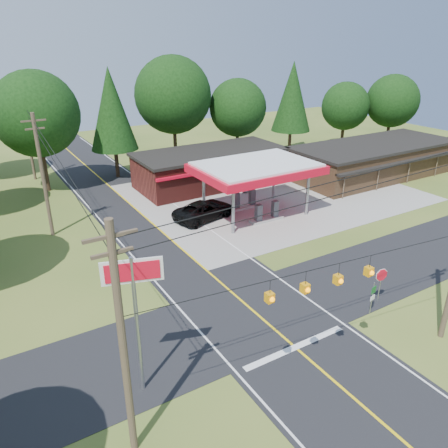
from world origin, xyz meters
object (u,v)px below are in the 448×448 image
gas_canopy (256,170)px  octagonal_stop_sign (381,278)px  suv_car (205,210)px  big_stop_sign (134,295)px  sedan_car (242,184)px

gas_canopy → octagonal_stop_sign: gas_canopy is taller
gas_canopy → suv_car: (-4.50, 1.50, -3.44)m
gas_canopy → suv_car: 5.86m
big_stop_sign → octagonal_stop_sign: size_ratio=2.81×
sedan_car → octagonal_stop_sign: octagonal_stop_sign is taller
octagonal_stop_sign → sedan_car: bearing=77.6°
gas_canopy → octagonal_stop_sign: (-2.00, -16.01, -2.42)m
octagonal_stop_sign → suv_car: bearing=98.1°
gas_canopy → octagonal_stop_sign: size_ratio=4.29×
sedan_car → octagonal_stop_sign: size_ratio=1.42×
sedan_car → octagonal_stop_sign: 23.34m
suv_car → octagonal_stop_sign: bearing=174.8°
gas_canopy → sedan_car: size_ratio=3.02×
gas_canopy → octagonal_stop_sign: 16.32m
suv_car → octagonal_stop_sign: (2.50, -17.51, 1.02)m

